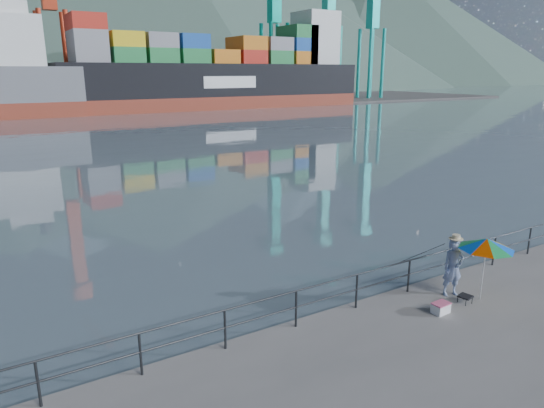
# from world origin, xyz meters

# --- Properties ---
(harbor_water) EXTENTS (500.00, 280.00, 0.00)m
(harbor_water) POSITION_xyz_m (0.00, 130.00, 0.00)
(harbor_water) COLOR slate
(harbor_water) RESTS_ON ground
(far_dock) EXTENTS (200.00, 40.00, 0.40)m
(far_dock) POSITION_xyz_m (10.00, 93.00, 0.00)
(far_dock) COLOR #514F4C
(far_dock) RESTS_ON ground
(guardrail) EXTENTS (22.00, 0.06, 1.03)m
(guardrail) POSITION_xyz_m (0.00, 1.70, 0.52)
(guardrail) COLOR #2D3033
(guardrail) RESTS_ON ground
(port_cranes) EXTENTS (116.00, 28.00, 38.40)m
(port_cranes) POSITION_xyz_m (31.00, 84.00, 16.00)
(port_cranes) COLOR #B72A13
(port_cranes) RESTS_ON ground
(container_stacks) EXTENTS (58.00, 8.40, 7.80)m
(container_stacks) POSITION_xyz_m (33.37, 94.21, 3.16)
(container_stacks) COLOR orange
(container_stacks) RESTS_ON ground
(fisherman) EXTENTS (0.72, 0.58, 1.72)m
(fisherman) POSITION_xyz_m (3.92, 0.91, 0.86)
(fisherman) COLOR #23478F
(fisherman) RESTS_ON ground
(beach_umbrella) EXTENTS (1.68, 1.68, 1.86)m
(beach_umbrella) POSITION_xyz_m (4.40, 0.26, 1.70)
(beach_umbrella) COLOR white
(beach_umbrella) RESTS_ON ground
(folding_stool) EXTENTS (0.41, 0.41, 0.23)m
(folding_stool) POSITION_xyz_m (3.85, 0.34, 0.12)
(folding_stool) COLOR black
(folding_stool) RESTS_ON ground
(cooler_bag) EXTENTS (0.48, 0.33, 0.27)m
(cooler_bag) POSITION_xyz_m (2.78, 0.29, 0.13)
(cooler_bag) COLOR white
(cooler_bag) RESTS_ON ground
(fishing_rod) EXTENTS (0.47, 1.56, 1.14)m
(fishing_rod) POSITION_xyz_m (3.74, 2.07, 0.00)
(fishing_rod) COLOR black
(fishing_rod) RESTS_ON ground
(container_ship) EXTENTS (55.75, 9.29, 18.10)m
(container_ship) POSITION_xyz_m (32.65, 75.24, 5.87)
(container_ship) COLOR maroon
(container_ship) RESTS_ON ground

